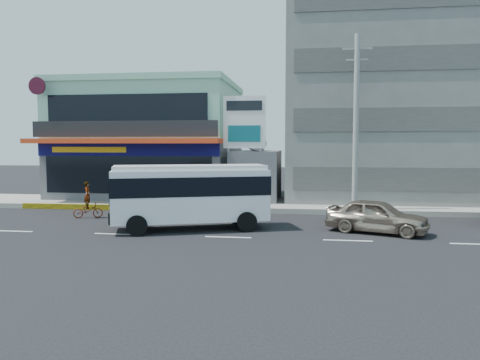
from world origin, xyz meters
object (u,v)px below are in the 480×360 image
at_px(billboard, 244,128).
at_px(motorcycle_rider, 88,206).
at_px(shop_building, 152,143).
at_px(concrete_building, 403,101).
at_px(satellite_dish, 256,150).
at_px(minibus, 190,191).
at_px(sedan, 377,216).
at_px(utility_pole_near, 356,123).

bearing_deg(billboard, motorcycle_rider, -146.86).
bearing_deg(shop_building, billboard, -32.32).
bearing_deg(motorcycle_rider, concrete_building, 30.76).
height_order(shop_building, billboard, shop_building).
height_order(satellite_dish, minibus, satellite_dish).
bearing_deg(sedan, minibus, 113.73).
height_order(satellite_dish, sedan, satellite_dish).
height_order(concrete_building, satellite_dish, concrete_building).
xyz_separation_m(shop_building, concrete_building, (18.00, 1.05, 3.00)).
relative_size(shop_building, satellite_dish, 8.27).
bearing_deg(shop_building, utility_pole_near, -25.06).
relative_size(satellite_dish, minibus, 0.20).
bearing_deg(billboard, utility_pole_near, -15.48).
height_order(shop_building, utility_pole_near, utility_pole_near).
xyz_separation_m(satellite_dish, billboard, (-0.50, -1.80, 1.35)).
distance_m(utility_pole_near, motorcycle_rider, 15.36).
bearing_deg(motorcycle_rider, sedan, -8.36).
bearing_deg(minibus, sedan, 2.38).
bearing_deg(minibus, billboard, 78.62).
relative_size(billboard, motorcycle_rider, 3.52).
distance_m(billboard, sedan, 10.87).
xyz_separation_m(concrete_building, sedan, (-3.57, -13.07, -6.24)).
height_order(minibus, motorcycle_rider, minibus).
bearing_deg(motorcycle_rider, satellite_dish, 39.70).
bearing_deg(billboard, minibus, -101.38).
distance_m(shop_building, satellite_dish, 8.54).
distance_m(shop_building, minibus, 13.90).
bearing_deg(billboard, sedan, -46.36).
distance_m(shop_building, billboard, 8.92).
bearing_deg(billboard, concrete_building, 28.92).
bearing_deg(satellite_dish, sedan, -54.65).
height_order(satellite_dish, motorcycle_rider, satellite_dish).
bearing_deg(motorcycle_rider, billboard, 33.14).
distance_m(billboard, utility_pole_near, 6.75).
height_order(concrete_building, motorcycle_rider, concrete_building).
bearing_deg(concrete_building, shop_building, -176.65).
height_order(shop_building, sedan, shop_building).
bearing_deg(minibus, motorcycle_rider, 158.14).
xyz_separation_m(utility_pole_near, motorcycle_rider, (-14.31, -3.30, -4.50)).
relative_size(satellite_dish, billboard, 0.22).
bearing_deg(satellite_dish, concrete_building, 21.80).
relative_size(utility_pole_near, sedan, 2.25).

